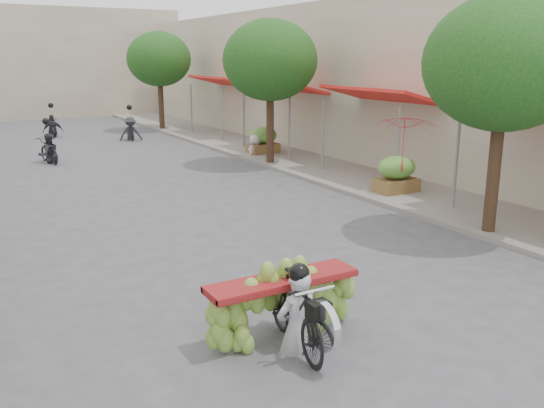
# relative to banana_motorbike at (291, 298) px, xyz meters

# --- Properties ---
(ground) EXTENTS (120.00, 120.00, 0.00)m
(ground) POSITION_rel_banana_motorbike_xyz_m (1.13, -1.86, -0.71)
(ground) COLOR #535358
(ground) RESTS_ON ground
(sidewalk_right) EXTENTS (4.00, 60.00, 0.12)m
(sidewalk_right) POSITION_rel_banana_motorbike_xyz_m (8.13, 13.14, -0.65)
(sidewalk_right) COLOR gray
(sidewalk_right) RESTS_ON ground
(shophouse_row_right) EXTENTS (9.77, 40.00, 6.00)m
(shophouse_row_right) POSITION_rel_banana_motorbike_xyz_m (13.13, 12.13, 2.29)
(shophouse_row_right) COLOR #B5AE96
(shophouse_row_right) RESTS_ON ground
(far_building) EXTENTS (20.00, 6.00, 7.00)m
(far_building) POSITION_rel_banana_motorbike_xyz_m (1.13, 36.14, 2.79)
(far_building) COLOR #B5A68F
(far_building) RESTS_ON ground
(street_tree_near) EXTENTS (3.40, 3.40, 5.25)m
(street_tree_near) POSITION_rel_banana_motorbike_xyz_m (6.53, 2.14, 3.07)
(street_tree_near) COLOR #3A2719
(street_tree_near) RESTS_ON ground
(street_tree_mid) EXTENTS (3.40, 3.40, 5.25)m
(street_tree_mid) POSITION_rel_banana_motorbike_xyz_m (6.53, 12.14, 3.07)
(street_tree_mid) COLOR #3A2719
(street_tree_mid) RESTS_ON ground
(street_tree_far) EXTENTS (3.40, 3.40, 5.25)m
(street_tree_far) POSITION_rel_banana_motorbike_xyz_m (6.53, 24.14, 3.07)
(street_tree_far) COLOR #3A2719
(street_tree_far) RESTS_ON ground
(produce_crate_mid) EXTENTS (1.20, 0.88, 1.16)m
(produce_crate_mid) POSITION_rel_banana_motorbike_xyz_m (7.33, 6.14, 0.00)
(produce_crate_mid) COLOR brown
(produce_crate_mid) RESTS_ON ground
(produce_crate_far) EXTENTS (1.20, 0.88, 1.16)m
(produce_crate_far) POSITION_rel_banana_motorbike_xyz_m (7.33, 14.14, 0.00)
(produce_crate_far) COLOR brown
(produce_crate_far) RESTS_ON ground
(banana_motorbike) EXTENTS (2.24, 1.94, 2.15)m
(banana_motorbike) POSITION_rel_banana_motorbike_xyz_m (0.00, 0.00, 0.00)
(banana_motorbike) COLOR black
(banana_motorbike) RESTS_ON ground
(market_umbrella) EXTENTS (1.77, 1.77, 1.58)m
(market_umbrella) POSITION_rel_banana_motorbike_xyz_m (7.10, 5.62, 1.68)
(market_umbrella) COLOR red
(market_umbrella) RESTS_ON ground
(pedestrian) EXTENTS (0.93, 0.73, 1.65)m
(pedestrian) POSITION_rel_banana_motorbike_xyz_m (6.91, 14.00, 0.23)
(pedestrian) COLOR silver
(pedestrian) RESTS_ON ground
(bg_motorbike_a) EXTENTS (0.87, 1.70, 1.95)m
(bg_motorbike_a) POSITION_rel_banana_motorbike_xyz_m (-0.52, 16.71, 0.03)
(bg_motorbike_a) COLOR black
(bg_motorbike_a) RESTS_ON ground
(bg_motorbike_b) EXTENTS (1.12, 1.55, 1.95)m
(bg_motorbike_b) POSITION_rel_banana_motorbike_xyz_m (3.92, 21.14, 0.17)
(bg_motorbike_b) COLOR black
(bg_motorbike_b) RESTS_ON ground
(bg_motorbike_c) EXTENTS (1.04, 1.66, 1.95)m
(bg_motorbike_c) POSITION_rel_banana_motorbike_xyz_m (0.86, 24.17, 0.09)
(bg_motorbike_c) COLOR black
(bg_motorbike_c) RESTS_ON ground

